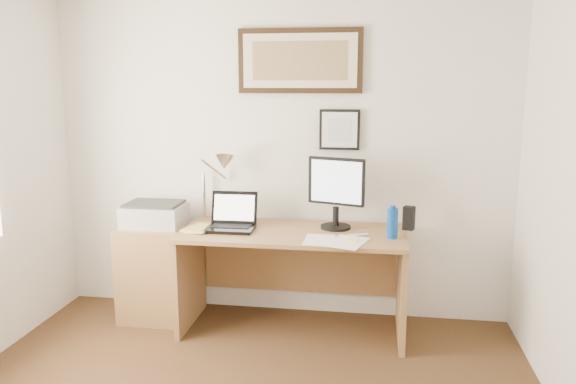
% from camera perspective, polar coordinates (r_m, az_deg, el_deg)
% --- Properties ---
extents(wall_back, '(3.50, 0.02, 2.50)m').
position_cam_1_polar(wall_back, '(4.30, -0.77, 3.80)').
color(wall_back, white).
rests_on(wall_back, ground).
extents(side_cabinet, '(0.50, 0.40, 0.73)m').
position_cam_1_polar(side_cabinet, '(4.45, -13.31, -7.97)').
color(side_cabinet, olive).
rests_on(side_cabinet, floor).
extents(water_bottle, '(0.07, 0.07, 0.21)m').
position_cam_1_polar(water_bottle, '(3.88, 10.57, -3.16)').
color(water_bottle, '#0C3E9F').
rests_on(water_bottle, desk).
extents(bottle_cap, '(0.04, 0.04, 0.02)m').
position_cam_1_polar(bottle_cap, '(3.85, 10.63, -1.51)').
color(bottle_cap, '#0C3E9F').
rests_on(bottle_cap, water_bottle).
extents(speaker, '(0.09, 0.09, 0.17)m').
position_cam_1_polar(speaker, '(4.13, 12.18, -2.60)').
color(speaker, black).
rests_on(speaker, desk).
extents(paper_sheet_a, '(0.20, 0.28, 0.00)m').
position_cam_1_polar(paper_sheet_a, '(3.81, 3.20, -4.88)').
color(paper_sheet_a, white).
rests_on(paper_sheet_a, desk).
extents(paper_sheet_b, '(0.31, 0.37, 0.00)m').
position_cam_1_polar(paper_sheet_b, '(3.76, 6.05, -5.08)').
color(paper_sheet_b, white).
rests_on(paper_sheet_b, desk).
extents(sticky_pad, '(0.09, 0.09, 0.01)m').
position_cam_1_polar(sticky_pad, '(3.78, 6.47, -4.93)').
color(sticky_pad, '#FFF878').
rests_on(sticky_pad, desk).
extents(marker_pen, '(0.14, 0.06, 0.02)m').
position_cam_1_polar(marker_pen, '(3.92, 7.16, -4.35)').
color(marker_pen, white).
rests_on(marker_pen, desk).
extents(book, '(0.24, 0.29, 0.02)m').
position_cam_1_polar(book, '(4.16, -10.01, -3.52)').
color(book, tan).
rests_on(book, desk).
extents(desk, '(1.60, 0.70, 0.75)m').
position_cam_1_polar(desk, '(4.17, 0.66, -6.82)').
color(desk, olive).
rests_on(desk, floor).
extents(laptop, '(0.34, 0.30, 0.26)m').
position_cam_1_polar(laptop, '(4.09, -5.73, -2.95)').
color(laptop, black).
rests_on(laptop, desk).
extents(lcd_monitor, '(0.41, 0.22, 0.52)m').
position_cam_1_polar(lcd_monitor, '(4.04, 4.91, 0.26)').
color(lcd_monitor, black).
rests_on(lcd_monitor, desk).
extents(printer, '(0.44, 0.34, 0.18)m').
position_cam_1_polar(printer, '(4.35, -13.40, -2.21)').
color(printer, '#A7A7A9').
rests_on(printer, side_cabinet).
extents(desk_lamp, '(0.29, 0.27, 0.53)m').
position_cam_1_polar(desk_lamp, '(4.22, -6.68, 2.71)').
color(desk_lamp, silver).
rests_on(desk_lamp, desk).
extents(picture_large, '(0.92, 0.04, 0.47)m').
position_cam_1_polar(picture_large, '(4.22, 1.21, 13.18)').
color(picture_large, black).
rests_on(picture_large, wall_back).
extents(picture_small, '(0.30, 0.03, 0.30)m').
position_cam_1_polar(picture_small, '(4.20, 5.26, 6.32)').
color(picture_small, black).
rests_on(picture_small, wall_back).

